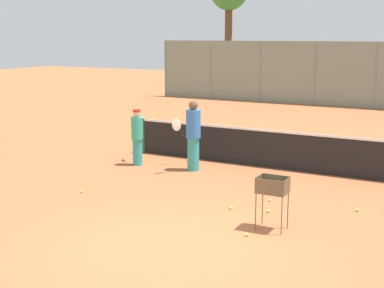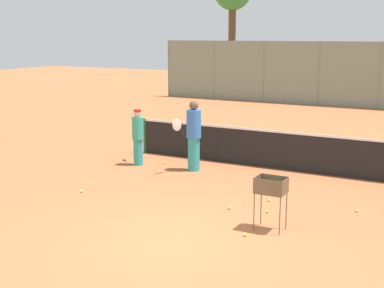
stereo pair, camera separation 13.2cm
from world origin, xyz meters
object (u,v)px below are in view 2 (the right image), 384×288
(ball_cart, at_px, (271,190))
(parked_car, at_px, (275,84))
(player_white_outfit, at_px, (138,136))
(tennis_net, at_px, (285,150))
(player_red_cap, at_px, (194,135))

(ball_cart, distance_m, parked_car, 23.49)
(player_white_outfit, height_order, parked_car, parked_car)
(tennis_net, xyz_separation_m, player_red_cap, (-2.16, -1.25, 0.42))
(player_red_cap, xyz_separation_m, ball_cart, (3.43, -3.27, -0.19))
(tennis_net, bearing_deg, player_red_cap, -149.97)
(tennis_net, height_order, player_red_cap, player_red_cap)
(tennis_net, height_order, player_white_outfit, player_white_outfit)
(tennis_net, xyz_separation_m, player_white_outfit, (-3.84, -1.45, 0.27))
(parked_car, bearing_deg, player_red_cap, -76.44)
(ball_cart, bearing_deg, player_white_outfit, 148.95)
(player_white_outfit, relative_size, player_red_cap, 0.83)
(tennis_net, relative_size, player_red_cap, 4.85)
(player_white_outfit, bearing_deg, tennis_net, -105.38)
(ball_cart, relative_size, parked_car, 0.24)
(parked_car, bearing_deg, player_white_outfit, -81.44)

